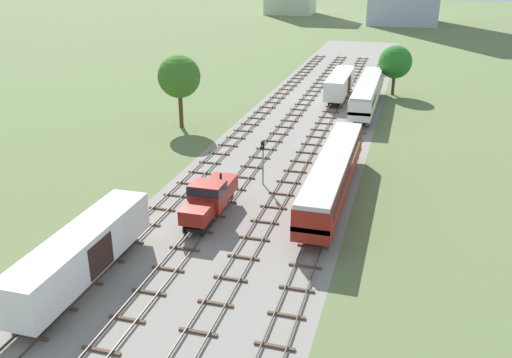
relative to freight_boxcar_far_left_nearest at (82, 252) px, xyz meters
name	(u,v)px	position (x,y,z in m)	size (l,w,h in m)	color
ground_plane	(287,150)	(6.91, 30.62, -2.45)	(480.00, 480.00, 0.00)	#5B6B3D
ballast_bed	(287,150)	(6.91, 30.62, -2.45)	(17.84, 176.00, 0.01)	gray
track_far_left	(232,141)	(-0.01, 31.62, -2.31)	(2.40, 126.00, 0.29)	#47382D
track_left	(270,144)	(4.61, 31.62, -2.31)	(2.40, 126.00, 0.29)	#47382D
track_centre_left	(309,148)	(9.22, 31.62, -2.31)	(2.40, 126.00, 0.29)	#47382D
track_centre	(349,152)	(13.83, 31.62, -2.31)	(2.40, 126.00, 0.29)	#47382D
freight_boxcar_far_left_nearest	(82,252)	(0.00, 0.00, 0.00)	(2.87, 14.00, 3.60)	white
shunter_loco_left_near	(209,197)	(4.61, 11.65, -0.44)	(2.74, 8.46, 3.10)	maroon
passenger_coach_centre_mid	(333,172)	(13.83, 18.49, 0.16)	(2.96, 22.00, 3.80)	maroon
passenger_coach_centre_midfar	(367,91)	(13.83, 51.20, 0.16)	(2.96, 22.00, 3.80)	white
freight_boxcar_centre_left_far	(340,83)	(9.22, 56.32, 0.00)	(2.87, 14.00, 3.60)	white
signal_post_near	(263,156)	(6.91, 20.04, 0.46)	(0.28, 0.47, 4.51)	gray
lineside_tree_0	(395,62)	(16.99, 61.40, 2.70)	(5.09, 5.09, 7.72)	#4C331E
lineside_tree_1	(179,77)	(-8.18, 35.80, 4.06)	(5.35, 5.35, 9.22)	#4C331E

